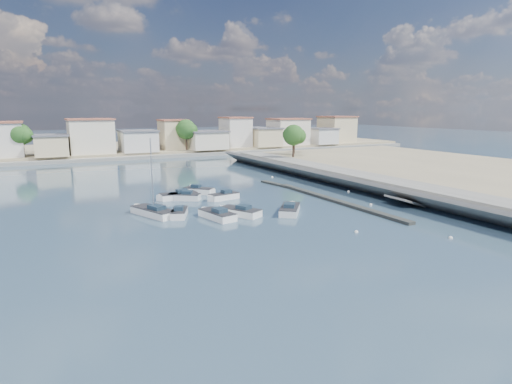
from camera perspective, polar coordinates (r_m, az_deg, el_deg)
ground at (r=79.64m, az=-6.97°, el=2.29°), size 400.00×400.00×0.00m
seawall_walkway at (r=66.49m, az=16.78°, el=0.96°), size 5.00×90.00×1.80m
seawall_embankment at (r=82.89m, az=27.60°, el=2.05°), size 49.65×90.00×2.90m
breakwater at (r=58.98m, az=8.83°, el=-0.66°), size 2.00×31.02×0.35m
far_shore_land at (r=129.25m, az=-15.14°, el=5.63°), size 160.00×40.00×1.40m
far_shore_quay at (r=108.95m, az=-12.73°, el=4.65°), size 160.00×2.50×0.80m
far_town at (r=117.32m, az=-8.47°, el=7.45°), size 113.01×12.80×8.35m
shore_trees at (r=108.16m, az=-8.15°, el=7.85°), size 74.56×38.32×7.92m
motorboat_a at (r=49.06m, az=-2.37°, el=-2.66°), size 3.98×5.27×1.48m
motorboat_b at (r=49.33m, az=-10.14°, el=-2.75°), size 3.01×4.28×1.48m
motorboat_c at (r=58.65m, az=-10.52°, el=-0.57°), size 5.52×1.91×1.48m
motorboat_d at (r=57.56m, az=-4.50°, el=-0.64°), size 4.63×2.34×1.48m
motorboat_e at (r=47.90m, az=-5.37°, el=-3.04°), size 2.94×5.61×1.48m
motorboat_f at (r=58.02m, az=-9.79°, el=-0.67°), size 4.45×3.84×1.48m
motorboat_g at (r=61.98m, az=-7.46°, el=0.14°), size 4.11×4.28×1.48m
motorboat_h at (r=50.36m, az=4.57°, el=-2.33°), size 4.65×5.15×1.48m
sailboat at (r=50.46m, az=-13.68°, el=-2.54°), size 4.23×6.84×9.00m
mooring_buoys at (r=57.62m, az=8.12°, el=-1.03°), size 19.39×39.79×0.39m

